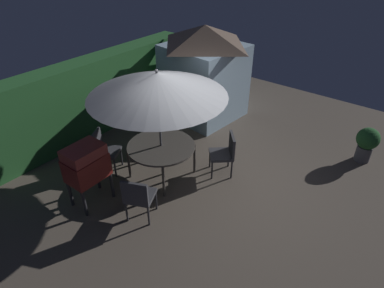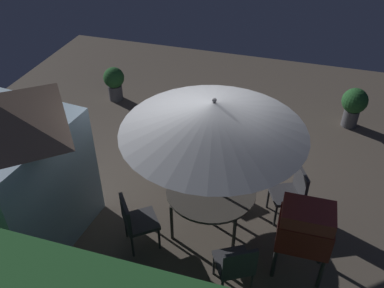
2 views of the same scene
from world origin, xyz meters
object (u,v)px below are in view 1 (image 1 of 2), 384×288
chair_near_shed (103,149)px  chair_toward_house (166,125)px  patio_umbrella (157,84)px  bbq_grill (86,164)px  chair_toward_hedge (225,152)px  patio_table (161,148)px  chair_far_side (138,196)px  potted_plant_by_grill (367,142)px  garden_shed (204,72)px

chair_near_shed → chair_toward_house: bearing=-12.4°
patio_umbrella → chair_toward_house: bearing=37.8°
bbq_grill → chair_toward_hedge: bearing=-33.0°
chair_near_shed → chair_toward_house: 1.58m
patio_table → bbq_grill: bbq_grill is taller
chair_near_shed → patio_umbrella: bearing=-60.2°
chair_toward_house → chair_near_shed: bearing=167.6°
chair_toward_hedge → chair_toward_house: bearing=87.3°
chair_far_side → potted_plant_by_grill: size_ratio=1.13×
chair_far_side → bbq_grill: bearing=102.5°
chair_far_side → garden_shed: bearing=21.0°
chair_near_shed → chair_far_side: size_ratio=1.00×
garden_shed → chair_toward_house: 1.92m
chair_far_side → chair_toward_hedge: bearing=-12.0°
patio_table → chair_toward_house: size_ratio=1.50×
bbq_grill → chair_toward_house: size_ratio=1.33×
chair_toward_hedge → potted_plant_by_grill: 3.12m
chair_toward_hedge → chair_far_side: bearing=168.0°
bbq_grill → potted_plant_by_grill: 5.79m
chair_near_shed → chair_toward_house: same height
chair_far_side → potted_plant_by_grill: chair_far_side is taller
chair_near_shed → garden_shed: bearing=-2.0°
chair_near_shed → bbq_grill: bearing=-143.7°
garden_shed → chair_far_side: 4.21m
garden_shed → potted_plant_by_grill: 4.17m
garden_shed → patio_umbrella: (-2.71, -0.95, 0.79)m
potted_plant_by_grill → chair_near_shed: bearing=131.6°
patio_table → chair_far_side: (-1.16, -0.54, -0.15)m
garden_shed → patio_umbrella: garden_shed is taller
patio_umbrella → chair_far_side: bearing=-155.2°
patio_umbrella → chair_far_side: size_ratio=2.83×
garden_shed → patio_table: (-2.71, -0.95, -0.55)m
patio_table → bbq_grill: 1.49m
patio_umbrella → chair_toward_hedge: bearing=-48.6°
bbq_grill → chair_near_shed: 1.02m
chair_toward_hedge → potted_plant_by_grill: bearing=-43.8°
patio_umbrella → potted_plant_by_grill: patio_umbrella is taller
chair_toward_hedge → chair_toward_house: same height
patio_table → bbq_grill: (-1.39, 0.49, 0.18)m
garden_shed → patio_table: bearing=-160.6°
chair_far_side → chair_toward_hedge: size_ratio=1.00×
bbq_grill → potted_plant_by_grill: bearing=-38.8°
chair_far_side → chair_toward_hedge: 2.07m
patio_table → chair_far_side: 1.29m
patio_table → patio_umbrella: size_ratio=0.53×
patio_table → chair_near_shed: chair_near_shed is taller
patio_table → potted_plant_by_grill: potted_plant_by_grill is taller
chair_near_shed → chair_toward_house: size_ratio=1.00×
garden_shed → chair_far_side: size_ratio=2.66×
bbq_grill → chair_far_side: 1.10m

